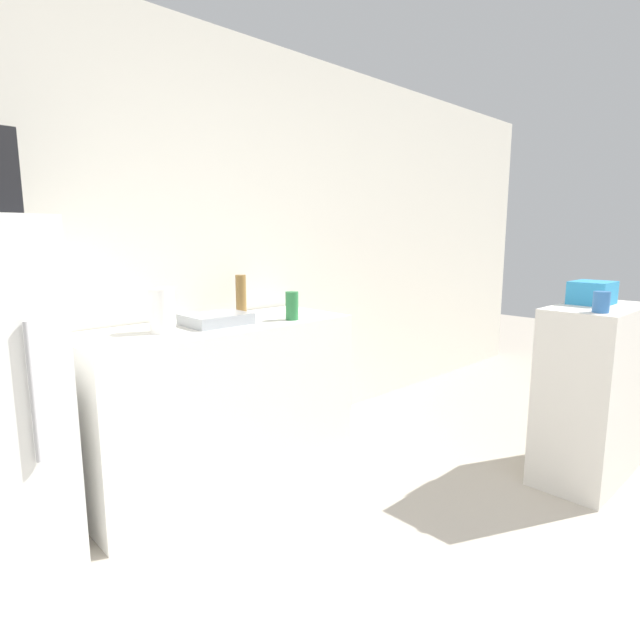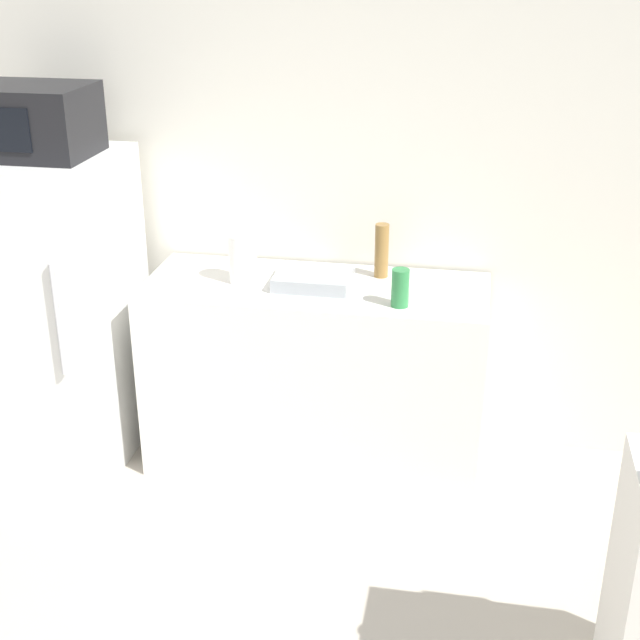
% 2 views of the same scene
% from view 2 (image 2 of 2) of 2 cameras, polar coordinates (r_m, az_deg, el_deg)
% --- Properties ---
extents(wall_back, '(8.00, 0.06, 2.60)m').
position_cam_2_polar(wall_back, '(4.21, 0.83, 8.96)').
color(wall_back, silver).
rests_on(wall_back, ground_plane).
extents(refrigerator, '(0.66, 0.70, 1.46)m').
position_cam_2_polar(refrigerator, '(4.37, -16.44, 0.67)').
color(refrigerator, white).
rests_on(refrigerator, ground_plane).
extents(microwave, '(0.50, 0.41, 0.30)m').
position_cam_2_polar(microwave, '(4.12, -17.88, 12.04)').
color(microwave, black).
rests_on(microwave, refrigerator).
extents(counter, '(1.55, 0.60, 0.91)m').
position_cam_2_polar(counter, '(4.19, -0.28, -3.52)').
color(counter, silver).
rests_on(counter, ground_plane).
extents(sink_basin, '(0.34, 0.27, 0.06)m').
position_cam_2_polar(sink_basin, '(3.99, -0.42, 2.64)').
color(sink_basin, '#9EA3A8').
rests_on(sink_basin, counter).
extents(bottle_tall, '(0.06, 0.06, 0.25)m').
position_cam_2_polar(bottle_tall, '(4.08, 3.97, 4.45)').
color(bottle_tall, olive).
rests_on(bottle_tall, counter).
extents(bottle_short, '(0.08, 0.08, 0.17)m').
position_cam_2_polar(bottle_short, '(3.76, 5.16, 2.06)').
color(bottle_short, '#2D7F42').
rests_on(bottle_short, counter).
extents(paper_towel_roll, '(0.13, 0.13, 0.22)m').
position_cam_2_polar(paper_towel_roll, '(4.02, -4.96, 3.95)').
color(paper_towel_roll, white).
rests_on(paper_towel_roll, counter).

